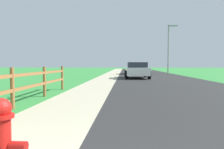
% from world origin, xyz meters
% --- Properties ---
extents(ground_plane, '(120.00, 120.00, 0.00)m').
position_xyz_m(ground_plane, '(0.00, 25.00, 0.00)').
color(ground_plane, '#348A3B').
extents(road_asphalt, '(7.00, 66.00, 0.01)m').
position_xyz_m(road_asphalt, '(3.50, 27.00, 0.00)').
color(road_asphalt, '#292929').
rests_on(road_asphalt, ground).
extents(curb_concrete, '(6.00, 66.00, 0.01)m').
position_xyz_m(curb_concrete, '(-3.00, 27.00, 0.00)').
color(curb_concrete, '#BBB394').
rests_on(curb_concrete, ground).
extents(grass_verge, '(5.00, 66.00, 0.00)m').
position_xyz_m(grass_verge, '(-4.50, 27.00, 0.01)').
color(grass_verge, '#348A3B').
rests_on(grass_verge, ground).
extents(fire_hydrant, '(0.50, 0.42, 0.89)m').
position_xyz_m(fire_hydrant, '(-0.54, 0.97, 0.45)').
color(fire_hydrant, red).
rests_on(fire_hydrant, ground).
extents(rail_fence, '(0.11, 9.22, 1.13)m').
position_xyz_m(rail_fence, '(-2.37, 4.51, 0.66)').
color(rail_fence, brown).
rests_on(rail_fence, ground).
extents(parked_suv_white, '(2.18, 4.45, 1.41)m').
position_xyz_m(parked_suv_white, '(1.72, 18.01, 0.74)').
color(parked_suv_white, white).
rests_on(parked_suv_white, ground).
extents(parked_car_black, '(2.25, 5.08, 1.41)m').
position_xyz_m(parked_car_black, '(2.00, 26.50, 0.72)').
color(parked_car_black, black).
rests_on(parked_car_black, ground).
extents(street_lamp, '(1.17, 0.20, 6.15)m').
position_xyz_m(street_lamp, '(6.17, 25.75, 3.67)').
color(street_lamp, gray).
rests_on(street_lamp, ground).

